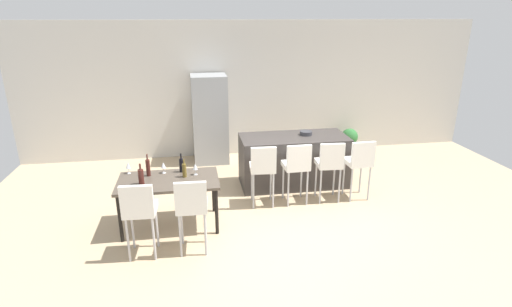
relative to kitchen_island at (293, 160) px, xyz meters
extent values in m
plane|color=tan|center=(-0.42, -1.14, -0.46)|extent=(10.00, 10.00, 0.00)
cube|color=beige|center=(-0.42, 1.95, 0.99)|extent=(10.00, 0.12, 2.90)
cube|color=#383330|center=(0.00, 0.00, 0.00)|extent=(1.93, 0.85, 0.92)
cube|color=white|center=(-0.71, -0.75, 0.19)|extent=(0.43, 0.43, 0.08)
cube|color=white|center=(-0.73, -0.91, 0.41)|extent=(0.40, 0.09, 0.36)
cylinder|color=#B2B2B7|center=(-0.86, -0.57, -0.16)|extent=(0.03, 0.03, 0.61)
cylinder|color=#B2B2B7|center=(-0.54, -0.60, -0.16)|extent=(0.03, 0.03, 0.61)
cylinder|color=#B2B2B7|center=(-0.88, -0.89, -0.16)|extent=(0.03, 0.03, 0.61)
cylinder|color=#B2B2B7|center=(-0.57, -0.92, -0.16)|extent=(0.03, 0.03, 0.61)
cube|color=white|center=(-0.16, -0.75, 0.19)|extent=(0.41, 0.41, 0.08)
cube|color=white|center=(-0.15, -0.91, 0.41)|extent=(0.40, 0.08, 0.36)
cylinder|color=#B2B2B7|center=(-0.32, -0.59, -0.16)|extent=(0.03, 0.03, 0.61)
cylinder|color=#B2B2B7|center=(0.00, -0.58, -0.16)|extent=(0.03, 0.03, 0.61)
cylinder|color=#B2B2B7|center=(-0.31, -0.91, -0.16)|extent=(0.03, 0.03, 0.61)
cylinder|color=#B2B2B7|center=(0.01, -0.90, -0.16)|extent=(0.03, 0.03, 0.61)
cube|color=white|center=(0.41, -0.75, 0.19)|extent=(0.42, 0.42, 0.08)
cube|color=white|center=(0.40, -0.91, 0.41)|extent=(0.40, 0.08, 0.36)
cylinder|color=#B2B2B7|center=(0.26, -0.58, -0.16)|extent=(0.03, 0.03, 0.61)
cylinder|color=#B2B2B7|center=(0.58, -0.60, -0.16)|extent=(0.03, 0.03, 0.61)
cylinder|color=#B2B2B7|center=(0.24, -0.89, -0.16)|extent=(0.03, 0.03, 0.61)
cylinder|color=#B2B2B7|center=(0.56, -0.91, -0.16)|extent=(0.03, 0.03, 0.61)
cube|color=white|center=(0.92, -0.75, 0.19)|extent=(0.42, 0.42, 0.08)
cube|color=white|center=(0.93, -0.91, 0.41)|extent=(0.40, 0.08, 0.36)
cylinder|color=#B2B2B7|center=(0.75, -0.59, -0.16)|extent=(0.03, 0.03, 0.61)
cylinder|color=#B2B2B7|center=(1.07, -0.58, -0.16)|extent=(0.03, 0.03, 0.61)
cylinder|color=#B2B2B7|center=(0.77, -0.91, -0.16)|extent=(0.03, 0.03, 0.61)
cylinder|color=#B2B2B7|center=(1.09, -0.90, -0.16)|extent=(0.03, 0.03, 0.61)
cube|color=#4C4238|center=(-2.18, -1.23, 0.26)|extent=(1.44, 0.83, 0.04)
cylinder|color=black|center=(-2.84, -0.88, -0.11)|extent=(0.05, 0.05, 0.70)
cylinder|color=black|center=(-1.52, -0.88, -0.11)|extent=(0.05, 0.05, 0.70)
cylinder|color=black|center=(-2.84, -1.58, -0.11)|extent=(0.05, 0.05, 0.70)
cylinder|color=black|center=(-1.52, -1.58, -0.11)|extent=(0.05, 0.05, 0.70)
cube|color=white|center=(-2.51, -1.94, 0.19)|extent=(0.42, 0.42, 0.08)
cube|color=white|center=(-2.52, -2.11, 0.41)|extent=(0.40, 0.08, 0.36)
cylinder|color=#B2B2B7|center=(-2.66, -1.77, -0.16)|extent=(0.03, 0.03, 0.61)
cylinder|color=#B2B2B7|center=(-2.34, -1.79, -0.16)|extent=(0.03, 0.03, 0.61)
cylinder|color=#B2B2B7|center=(-2.68, -2.09, -0.16)|extent=(0.03, 0.03, 0.61)
cylinder|color=#B2B2B7|center=(-2.36, -2.11, -0.16)|extent=(0.03, 0.03, 0.61)
cube|color=white|center=(-1.86, -1.94, 0.19)|extent=(0.42, 0.42, 0.08)
cube|color=white|center=(-1.87, -2.11, 0.41)|extent=(0.40, 0.08, 0.36)
cylinder|color=#B2B2B7|center=(-2.01, -1.77, -0.16)|extent=(0.03, 0.03, 0.61)
cylinder|color=#B2B2B7|center=(-1.69, -1.79, -0.16)|extent=(0.03, 0.03, 0.61)
cylinder|color=#B2B2B7|center=(-2.03, -2.09, -0.16)|extent=(0.03, 0.03, 0.61)
cylinder|color=#B2B2B7|center=(-1.71, -2.11, -0.16)|extent=(0.03, 0.03, 0.61)
cylinder|color=black|center=(-1.99, -0.95, 0.38)|extent=(0.07, 0.07, 0.21)
cylinder|color=black|center=(-1.99, -0.95, 0.53)|extent=(0.02, 0.02, 0.09)
cylinder|color=#471E19|center=(-2.54, -1.33, 0.39)|extent=(0.08, 0.08, 0.22)
cylinder|color=#471E19|center=(-2.54, -1.33, 0.54)|extent=(0.03, 0.03, 0.09)
cylinder|color=brown|center=(-1.95, -1.16, 0.38)|extent=(0.06, 0.06, 0.20)
cylinder|color=brown|center=(-1.95, -1.16, 0.52)|extent=(0.02, 0.02, 0.07)
cylinder|color=#471E19|center=(-2.47, -1.03, 0.40)|extent=(0.06, 0.06, 0.25)
cylinder|color=#471E19|center=(-2.47, -1.03, 0.57)|extent=(0.02, 0.02, 0.09)
cylinder|color=silver|center=(-1.79, -1.10, 0.28)|extent=(0.06, 0.06, 0.00)
cylinder|color=silver|center=(-1.79, -1.10, 0.32)|extent=(0.01, 0.01, 0.08)
cone|color=silver|center=(-1.79, -1.10, 0.41)|extent=(0.07, 0.07, 0.09)
cylinder|color=silver|center=(-2.26, -0.96, 0.28)|extent=(0.06, 0.06, 0.00)
cylinder|color=silver|center=(-2.26, -0.96, 0.32)|extent=(0.01, 0.01, 0.08)
cone|color=silver|center=(-2.26, -0.96, 0.41)|extent=(0.07, 0.07, 0.09)
cylinder|color=silver|center=(-2.78, -0.89, 0.28)|extent=(0.06, 0.06, 0.00)
cylinder|color=silver|center=(-2.78, -0.89, 0.32)|extent=(0.01, 0.01, 0.08)
cone|color=silver|center=(-2.78, -0.89, 0.41)|extent=(0.07, 0.07, 0.09)
cube|color=#939699|center=(-1.42, 1.51, 0.46)|extent=(0.72, 0.68, 1.84)
cylinder|color=#333338|center=(0.24, 0.06, 0.50)|extent=(0.22, 0.22, 0.07)
cylinder|color=beige|center=(1.70, 1.50, -0.35)|extent=(0.24, 0.24, 0.22)
sphere|color=#2D6B33|center=(1.70, 1.50, -0.07)|extent=(0.37, 0.37, 0.37)
camera|label=1|loc=(-1.80, -6.69, 2.53)|focal=28.09mm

